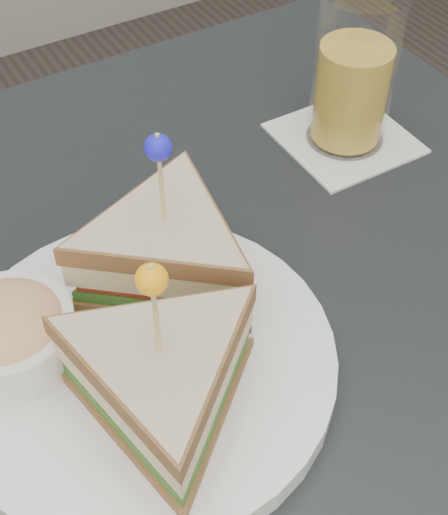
% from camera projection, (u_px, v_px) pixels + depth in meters
% --- Properties ---
extents(table, '(0.80, 0.80, 0.75)m').
position_uv_depth(table, '(220.00, 365.00, 0.64)').
color(table, black).
rests_on(table, ground).
extents(plate_meal, '(0.34, 0.34, 0.17)m').
position_uv_depth(plate_meal, '(145.00, 325.00, 0.52)').
color(plate_meal, white).
rests_on(plate_meal, table).
extents(drink_set, '(0.13, 0.13, 0.16)m').
position_uv_depth(drink_set, '(353.00, 80.00, 0.69)').
color(drink_set, white).
rests_on(drink_set, table).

